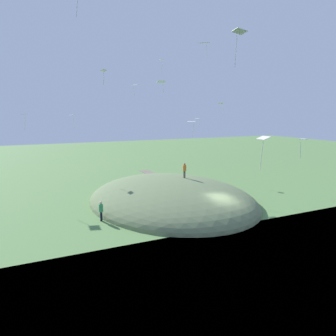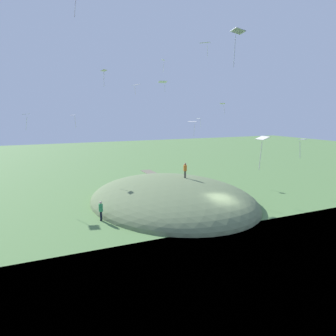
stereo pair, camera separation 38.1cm
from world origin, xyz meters
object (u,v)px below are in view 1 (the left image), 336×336
object	(u,v)px
person_with_child	(185,169)
kite_1	(161,82)
kite_8	(192,122)
kite_12	(72,116)
kite_5	(221,104)
kite_15	(204,43)
kite_7	(197,119)
kite_4	(303,141)
kite_0	(263,140)
kite_13	(135,85)
kite_2	(162,61)
kite_10	(239,33)
kite_14	(104,72)
person_on_hilltop	(101,209)
kite_3	(24,115)

from	to	relation	value
person_with_child	kite_1	xyz separation A→B (m)	(10.44, -1.86, 10.28)
kite_8	kite_12	size ratio (longest dim) A/B	1.24
kite_5	kite_15	size ratio (longest dim) A/B	1.07
kite_7	kite_4	bearing A→B (deg)	169.50
kite_0	kite_13	bearing A→B (deg)	2.92
kite_2	kite_15	distance (m)	13.88
kite_15	kite_1	bearing A→B (deg)	0.32
kite_2	kite_4	distance (m)	27.96
kite_2	person_with_child	bearing A→B (deg)	166.54
person_with_child	kite_5	bearing A→B (deg)	-162.92
person_with_child	kite_4	bearing A→B (deg)	85.30
person_with_child	kite_2	distance (m)	19.20
kite_7	kite_15	world-z (taller)	kite_15
kite_15	kite_13	bearing A→B (deg)	20.51
person_with_child	kite_10	size ratio (longest dim) A/B	0.72
kite_1	kite_2	distance (m)	4.49
person_with_child	kite_14	size ratio (longest dim) A/B	1.09
kite_8	kite_5	bearing A→B (deg)	-58.36
kite_0	kite_5	bearing A→B (deg)	-26.97
kite_1	kite_5	xyz separation A→B (m)	(-3.85, -7.35, -3.02)
kite_1	kite_12	size ratio (longest dim) A/B	1.00
kite_10	kite_15	bearing A→B (deg)	-21.51
kite_4	kite_8	world-z (taller)	kite_8
kite_4	kite_14	xyz separation A→B (m)	(13.18, 11.92, 5.93)
person_on_hilltop	kite_13	bearing A→B (deg)	12.98
kite_4	kite_5	xyz separation A→B (m)	(19.63, -6.01, 3.26)
kite_4	kite_10	xyz separation A→B (m)	(0.43, 6.03, 7.26)
person_with_child	kite_15	world-z (taller)	kite_15
kite_13	kite_14	bearing A→B (deg)	146.58
person_on_hilltop	kite_5	size ratio (longest dim) A/B	1.17
kite_1	kite_8	world-z (taller)	kite_1
kite_0	kite_14	world-z (taller)	kite_14
kite_4	kite_13	world-z (taller)	kite_13
person_with_child	kite_5	size ratio (longest dim) A/B	1.10
kite_2	kite_1	bearing A→B (deg)	155.01
kite_14	kite_1	bearing A→B (deg)	-45.78
kite_0	kite_13	distance (m)	24.12
kite_10	kite_12	world-z (taller)	kite_10
kite_4	kite_15	distance (m)	15.62
kite_7	kite_12	size ratio (longest dim) A/B	0.81
kite_5	kite_14	distance (m)	19.24
kite_4	kite_5	distance (m)	20.79
kite_12	kite_13	world-z (taller)	kite_13
kite_3	kite_10	xyz separation A→B (m)	(-21.67, -12.87, 5.35)
kite_4	kite_14	size ratio (longest dim) A/B	0.93
person_with_child	kite_15	distance (m)	13.46
kite_4	kite_13	bearing A→B (deg)	12.87
kite_0	kite_3	size ratio (longest dim) A/B	1.19
kite_5	kite_13	bearing A→B (deg)	72.43
kite_10	person_on_hilltop	bearing A→B (deg)	40.14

